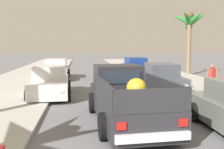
{
  "coord_description": "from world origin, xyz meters",
  "views": [
    {
      "loc": [
        -1.45,
        -3.88,
        2.55
      ],
      "look_at": [
        0.03,
        7.98,
        1.2
      ],
      "focal_mm": 41.17,
      "sensor_mm": 36.0,
      "label": 1
    }
  ],
  "objects_px": {
    "pickup_truck": "(126,98)",
    "pedestrian": "(212,77)",
    "car_left_near": "(136,67)",
    "palm_tree_left_fore": "(189,23)",
    "car_right_mid": "(50,82)",
    "car_right_far": "(56,70)",
    "car_left_far": "(161,78)"
  },
  "relations": [
    {
      "from": "pickup_truck",
      "to": "palm_tree_left_fore",
      "type": "distance_m",
      "value": 15.38
    },
    {
      "from": "pickup_truck",
      "to": "car_right_far",
      "type": "distance_m",
      "value": 12.11
    },
    {
      "from": "palm_tree_left_fore",
      "to": "car_right_mid",
      "type": "bearing_deg",
      "value": -143.05
    },
    {
      "from": "car_left_near",
      "to": "car_left_far",
      "type": "height_order",
      "value": "same"
    },
    {
      "from": "car_left_near",
      "to": "pedestrian",
      "type": "relative_size",
      "value": 2.71
    },
    {
      "from": "car_right_mid",
      "to": "pedestrian",
      "type": "height_order",
      "value": "pedestrian"
    },
    {
      "from": "pickup_truck",
      "to": "car_right_far",
      "type": "xyz_separation_m",
      "value": [
        -3.35,
        11.64,
        -0.07
      ]
    },
    {
      "from": "car_left_near",
      "to": "car_right_mid",
      "type": "bearing_deg",
      "value": -126.5
    },
    {
      "from": "car_right_mid",
      "to": "palm_tree_left_fore",
      "type": "height_order",
      "value": "palm_tree_left_fore"
    },
    {
      "from": "car_right_far",
      "to": "car_left_far",
      "type": "bearing_deg",
      "value": -43.63
    },
    {
      "from": "car_left_far",
      "to": "car_left_near",
      "type": "bearing_deg",
      "value": 88.7
    },
    {
      "from": "car_left_far",
      "to": "car_right_far",
      "type": "relative_size",
      "value": 1.01
    },
    {
      "from": "pickup_truck",
      "to": "pedestrian",
      "type": "bearing_deg",
      "value": 37.54
    },
    {
      "from": "car_right_far",
      "to": "palm_tree_left_fore",
      "type": "relative_size",
      "value": 0.78
    },
    {
      "from": "car_left_far",
      "to": "pedestrian",
      "type": "height_order",
      "value": "pedestrian"
    },
    {
      "from": "car_left_near",
      "to": "palm_tree_left_fore",
      "type": "height_order",
      "value": "palm_tree_left_fore"
    },
    {
      "from": "car_left_far",
      "to": "palm_tree_left_fore",
      "type": "xyz_separation_m",
      "value": [
        4.71,
        7.23,
        3.71
      ]
    },
    {
      "from": "pickup_truck",
      "to": "palm_tree_left_fore",
      "type": "bearing_deg",
      "value": 58.7
    },
    {
      "from": "car_right_mid",
      "to": "car_right_far",
      "type": "distance_m",
      "value": 6.99
    },
    {
      "from": "palm_tree_left_fore",
      "to": "pedestrian",
      "type": "relative_size",
      "value": 3.44
    },
    {
      "from": "car_left_near",
      "to": "car_left_far",
      "type": "distance_m",
      "value": 7.55
    },
    {
      "from": "car_right_mid",
      "to": "pedestrian",
      "type": "bearing_deg",
      "value": -4.16
    },
    {
      "from": "car_left_far",
      "to": "car_right_far",
      "type": "distance_m",
      "value": 8.85
    },
    {
      "from": "car_right_far",
      "to": "pedestrian",
      "type": "xyz_separation_m",
      "value": [
        8.63,
        -7.58,
        0.2
      ]
    },
    {
      "from": "car_left_near",
      "to": "pedestrian",
      "type": "bearing_deg",
      "value": -77.15
    },
    {
      "from": "car_left_far",
      "to": "pedestrian",
      "type": "relative_size",
      "value": 2.71
    },
    {
      "from": "pickup_truck",
      "to": "pedestrian",
      "type": "relative_size",
      "value": 3.34
    },
    {
      "from": "car_right_mid",
      "to": "pedestrian",
      "type": "xyz_separation_m",
      "value": [
        8.29,
        -0.6,
        0.2
      ]
    },
    {
      "from": "car_left_far",
      "to": "car_right_far",
      "type": "bearing_deg",
      "value": 136.37
    },
    {
      "from": "pickup_truck",
      "to": "car_right_mid",
      "type": "xyz_separation_m",
      "value": [
        -3.01,
        4.66,
        -0.07
      ]
    },
    {
      "from": "pickup_truck",
      "to": "car_left_far",
      "type": "height_order",
      "value": "pickup_truck"
    },
    {
      "from": "pickup_truck",
      "to": "car_right_mid",
      "type": "height_order",
      "value": "pickup_truck"
    }
  ]
}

